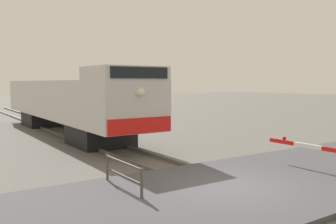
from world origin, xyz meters
The scene contains 6 objects.
ground_plane centered at (0.00, 0.00, 0.00)m, with size 160.00×160.00×0.00m, color #605E59.
rail_track_left centered at (-0.72, 0.00, 0.07)m, with size 0.08×80.00×0.15m, color #59544C.
rail_track_right centered at (0.72, 0.00, 0.07)m, with size 0.08×80.00×0.15m, color #59544C.
road_surface centered at (0.00, 0.00, 0.08)m, with size 36.00×5.88×0.16m, color #47474C.
locomotive centered at (0.00, 14.23, 2.01)m, with size 3.06×18.58×3.83m.
guard_railing centered at (-2.68, 1.56, 0.61)m, with size 0.08×2.21×0.95m.
Camera 1 is at (-7.27, -7.59, 3.16)m, focal length 39.08 mm.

